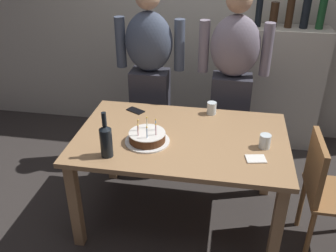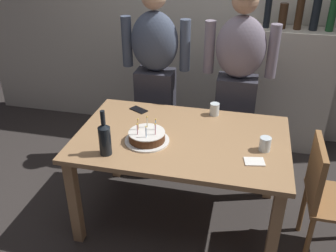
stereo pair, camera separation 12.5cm
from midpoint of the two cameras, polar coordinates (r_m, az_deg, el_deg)
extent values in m
plane|color=#332D2B|center=(3.08, 3.06, -13.59)|extent=(10.00, 10.00, 0.00)
cube|color=beige|center=(3.89, 7.90, 17.11)|extent=(5.20, 0.10, 2.60)
cube|color=#A37A51|center=(2.65, 3.46, -1.97)|extent=(1.50, 0.96, 0.03)
cube|color=#A37A51|center=(2.72, -12.88, -11.29)|extent=(0.07, 0.07, 0.70)
cube|color=#A37A51|center=(2.54, 17.34, -15.59)|extent=(0.07, 0.07, 0.70)
cube|color=#A37A51|center=(3.33, -7.07, -2.53)|extent=(0.07, 0.07, 0.70)
cube|color=#A37A51|center=(3.18, 16.78, -5.34)|extent=(0.07, 0.07, 0.70)
cylinder|color=white|center=(2.58, -1.85, -2.27)|extent=(0.31, 0.31, 0.01)
cylinder|color=#512D19|center=(2.56, -1.87, -1.61)|extent=(0.25, 0.25, 0.06)
cylinder|color=silver|center=(2.54, -1.88, -0.99)|extent=(0.25, 0.25, 0.01)
cylinder|color=beige|center=(2.58, -1.84, 0.54)|extent=(0.01, 0.01, 0.07)
sphere|color=#F9C64C|center=(2.56, -1.86, 1.39)|extent=(0.01, 0.01, 0.01)
cylinder|color=#EAB266|center=(2.56, -3.22, 0.17)|extent=(0.01, 0.01, 0.07)
sphere|color=#F9C64C|center=(2.53, -3.24, 1.03)|extent=(0.01, 0.01, 0.01)
cylinder|color=pink|center=(2.49, -3.30, -0.60)|extent=(0.01, 0.01, 0.07)
sphere|color=#F9C64C|center=(2.47, -3.33, 0.27)|extent=(0.01, 0.01, 0.01)
cylinder|color=#93B7DB|center=(2.46, -1.94, -1.00)|extent=(0.01, 0.01, 0.07)
sphere|color=#F9C64C|center=(2.44, -1.96, -0.12)|extent=(0.01, 0.01, 0.01)
cylinder|color=pink|center=(2.49, -0.53, -0.61)|extent=(0.01, 0.01, 0.07)
sphere|color=#F9C64C|center=(2.47, -0.54, 0.27)|extent=(0.01, 0.01, 0.01)
cylinder|color=#93B7DB|center=(2.55, -0.51, 0.16)|extent=(0.01, 0.01, 0.07)
sphere|color=#F9C64C|center=(2.53, -0.52, 1.02)|extent=(0.01, 0.01, 0.01)
cylinder|color=silver|center=(2.94, 8.39, 2.55)|extent=(0.07, 0.07, 0.10)
cylinder|color=silver|center=(2.55, 16.06, -2.70)|extent=(0.08, 0.08, 0.10)
cylinder|color=black|center=(2.42, -8.20, -2.30)|extent=(0.08, 0.08, 0.20)
cone|color=black|center=(2.36, -8.39, 0.02)|extent=(0.08, 0.08, 0.03)
cylinder|color=black|center=(2.33, -8.49, 1.30)|extent=(0.03, 0.03, 0.09)
cube|color=black|center=(3.00, -3.33, 2.49)|extent=(0.16, 0.13, 0.01)
cube|color=white|center=(2.44, 14.58, -5.34)|extent=(0.14, 0.12, 0.01)
cube|color=#33333D|center=(3.51, -0.86, 1.49)|extent=(0.34, 0.23, 0.92)
ellipsoid|color=#424C60|center=(3.25, -0.95, 12.84)|extent=(0.41, 0.27, 0.52)
cylinder|color=#424C60|center=(3.23, 3.77, 12.23)|extent=(0.09, 0.09, 0.44)
cylinder|color=#424C60|center=(3.35, -5.25, 12.78)|extent=(0.09, 0.09, 0.44)
cube|color=#33333D|center=(3.43, 11.04, 0.19)|extent=(0.34, 0.23, 0.92)
ellipsoid|color=slate|center=(3.16, 12.27, 11.73)|extent=(0.41, 0.27, 0.52)
sphere|color=tan|center=(3.07, 13.02, 18.32)|extent=(0.21, 0.21, 0.21)
cylinder|color=slate|center=(3.20, 16.96, 10.89)|extent=(0.09, 0.09, 0.44)
cylinder|color=slate|center=(3.21, 7.52, 11.91)|extent=(0.09, 0.09, 0.44)
cube|color=olive|center=(2.60, 23.10, -6.52)|extent=(0.04, 0.40, 0.40)
cylinder|color=olive|center=(2.74, 21.96, -16.38)|extent=(0.04, 0.04, 0.45)
cylinder|color=olive|center=(3.00, 21.19, -11.58)|extent=(0.04, 0.04, 0.45)
cube|color=beige|center=(3.89, 18.62, 5.14)|extent=(0.81, 0.30, 1.22)
cylinder|color=black|center=(3.65, 16.04, 16.29)|extent=(0.06, 0.06, 0.26)
cylinder|color=#382314|center=(3.66, 18.22, 15.76)|extent=(0.08, 0.08, 0.22)
cylinder|color=#382314|center=(3.67, 20.49, 15.84)|extent=(0.07, 0.07, 0.28)
cylinder|color=black|center=(3.69, 22.70, 15.67)|extent=(0.07, 0.07, 0.30)
cylinder|color=#194723|center=(3.72, 24.83, 15.22)|extent=(0.07, 0.07, 0.28)
camera|label=1|loc=(0.06, -88.60, 0.77)|focal=39.66mm
camera|label=2|loc=(0.06, 91.40, -0.77)|focal=39.66mm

